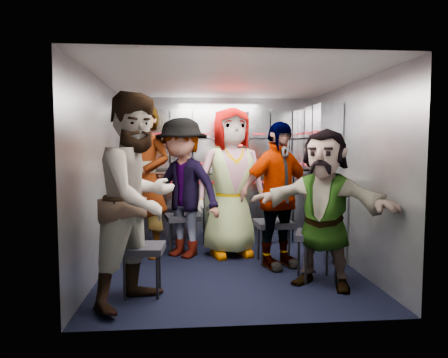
{
  "coord_description": "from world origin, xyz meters",
  "views": [
    {
      "loc": [
        -0.44,
        -4.45,
        1.37
      ],
      "look_at": [
        -0.03,
        0.35,
        0.99
      ],
      "focal_mm": 32.0,
      "sensor_mm": 36.0,
      "label": 1
    }
  ],
  "objects": [
    {
      "name": "floor",
      "position": [
        0.0,
        0.0,
        0.0
      ],
      "size": [
        3.0,
        3.0,
        0.0
      ],
      "primitive_type": "plane",
      "color": "black",
      "rests_on": "ground"
    },
    {
      "name": "wall_back",
      "position": [
        0.0,
        1.5,
        1.05
      ],
      "size": [
        2.8,
        0.04,
        2.1
      ],
      "primitive_type": "cube",
      "color": "gray",
      "rests_on": "ground"
    },
    {
      "name": "wall_left",
      "position": [
        -1.4,
        0.0,
        1.05
      ],
      "size": [
        0.04,
        3.0,
        2.1
      ],
      "primitive_type": "cube",
      "color": "gray",
      "rests_on": "ground"
    },
    {
      "name": "wall_right",
      "position": [
        1.4,
        0.0,
        1.05
      ],
      "size": [
        0.04,
        3.0,
        2.1
      ],
      "primitive_type": "cube",
      "color": "gray",
      "rests_on": "ground"
    },
    {
      "name": "ceiling",
      "position": [
        0.0,
        0.0,
        2.1
      ],
      "size": [
        2.8,
        3.0,
        0.02
      ],
      "primitive_type": "cube",
      "color": "silver",
      "rests_on": "wall_back"
    },
    {
      "name": "cart_bank_back",
      "position": [
        0.0,
        1.29,
        0.49
      ],
      "size": [
        2.68,
        0.38,
        0.99
      ],
      "primitive_type": "cube",
      "color": "#9498A3",
      "rests_on": "ground"
    },
    {
      "name": "cart_bank_left",
      "position": [
        -1.19,
        0.56,
        0.49
      ],
      "size": [
        0.38,
        0.76,
        0.99
      ],
      "primitive_type": "cube",
      "color": "#9498A3",
      "rests_on": "ground"
    },
    {
      "name": "counter",
      "position": [
        0.0,
        1.29,
        1.01
      ],
      "size": [
        2.68,
        0.42,
        0.03
      ],
      "primitive_type": "cube",
      "color": "#ADB0B4",
      "rests_on": "cart_bank_back"
    },
    {
      "name": "locker_bank_back",
      "position": [
        0.0,
        1.35,
        1.49
      ],
      "size": [
        2.68,
        0.28,
        0.82
      ],
      "primitive_type": "cube",
      "color": "#9498A3",
      "rests_on": "wall_back"
    },
    {
      "name": "locker_bank_right",
      "position": [
        1.25,
        0.7,
        1.49
      ],
      "size": [
        0.28,
        1.0,
        0.82
      ],
      "primitive_type": "cube",
      "color": "#9498A3",
      "rests_on": "wall_right"
    },
    {
      "name": "right_cabinet",
      "position": [
        1.25,
        0.6,
        0.5
      ],
      "size": [
        0.28,
        1.2,
        1.0
      ],
      "primitive_type": "cube",
      "color": "#9498A3",
      "rests_on": "ground"
    },
    {
      "name": "coffee_niche",
      "position": [
        0.18,
        1.41,
        1.47
      ],
      "size": [
        0.46,
        0.16,
        0.84
      ],
      "primitive_type": null,
      "color": "black",
      "rests_on": "wall_back"
    },
    {
      "name": "red_latch_strip",
      "position": [
        0.0,
        1.09,
        0.88
      ],
      "size": [
        2.6,
        0.02,
        0.03
      ],
      "primitive_type": "cube",
      "color": "maroon",
      "rests_on": "cart_bank_back"
    },
    {
      "name": "jump_seat_near_left",
      "position": [
        -0.88,
        -0.78,
        0.42
      ],
      "size": [
        0.42,
        0.4,
        0.47
      ],
      "rotation": [
        0.0,
        0.0,
        -0.06
      ],
      "color": "black",
      "rests_on": "ground"
    },
    {
      "name": "jump_seat_mid_left",
      "position": [
        -0.54,
        0.7,
        0.44
      ],
      "size": [
        0.49,
        0.47,
        0.5
      ],
      "rotation": [
        0.0,
        0.0,
        0.2
      ],
      "color": "black",
      "rests_on": "ground"
    },
    {
      "name": "jump_seat_center",
      "position": [
        0.07,
        0.71,
        0.44
      ],
      "size": [
        0.55,
        0.54,
        0.5
      ],
      "rotation": [
        0.0,
        0.0,
        0.43
      ],
      "color": "black",
      "rests_on": "ground"
    },
    {
      "name": "jump_seat_mid_right",
      "position": [
        0.54,
        0.15,
        0.44
      ],
      "size": [
        0.44,
        0.42,
        0.5
      ],
      "rotation": [
        0.0,
        0.0,
        0.06
      ],
      "color": "black",
      "rests_on": "ground"
    },
    {
      "name": "jump_seat_near_right",
      "position": [
        0.86,
        -0.51,
        0.44
      ],
      "size": [
        0.53,
        0.51,
        0.5
      ],
      "rotation": [
        0.0,
        0.0,
        -0.34
      ],
      "color": "black",
      "rests_on": "ground"
    },
    {
      "name": "attendant_standing",
      "position": [
        -1.0,
        0.57,
        0.95
      ],
      "size": [
        0.83,
        0.75,
        1.91
      ],
      "primitive_type": "imported",
      "rotation": [
        0.0,
        0.0,
        -0.56
      ],
      "color": "black",
      "rests_on": "ground"
    },
    {
      "name": "attendant_arc_a",
      "position": [
        -0.88,
        -0.96,
        0.92
      ],
      "size": [
        1.07,
        1.13,
        1.84
      ],
      "primitive_type": "imported",
      "rotation": [
        0.0,
        0.0,
        0.99
      ],
      "color": "black",
      "rests_on": "ground"
    },
    {
      "name": "attendant_arc_b",
      "position": [
        -0.54,
        0.52,
        0.87
      ],
      "size": [
        1.28,
        1.18,
        1.73
      ],
      "primitive_type": "imported",
      "rotation": [
        0.0,
        0.0,
        -0.64
      ],
      "color": "black",
      "rests_on": "ground"
    },
    {
      "name": "attendant_arc_c",
      "position": [
        0.07,
        0.53,
        0.93
      ],
      "size": [
        1.01,
        0.76,
        1.86
      ],
      "primitive_type": "imported",
      "rotation": [
        0.0,
        0.0,
        0.2
      ],
      "color": "black",
      "rests_on": "ground"
    },
    {
      "name": "attendant_arc_d",
      "position": [
        0.54,
        -0.03,
        0.83
      ],
      "size": [
        1.05,
        0.78,
        1.66
      ],
      "primitive_type": "imported",
      "rotation": [
        0.0,
        0.0,
        0.44
      ],
      "color": "black",
      "rests_on": "ground"
    },
    {
      "name": "attendant_arc_e",
      "position": [
        0.86,
        -0.69,
        0.78
      ],
      "size": [
        1.45,
        1.19,
        1.56
      ],
      "primitive_type": "imported",
      "rotation": [
        0.0,
        0.0,
        -0.6
      ],
      "color": "black",
      "rests_on": "ground"
    },
    {
      "name": "bottle_left",
      "position": [
        -0.51,
        1.24,
        1.17
      ],
      "size": [
        0.07,
        0.07,
        0.27
      ],
      "primitive_type": "cylinder",
      "color": "white",
      "rests_on": "counter"
    },
    {
      "name": "bottle_mid",
      "position": [
        -0.13,
        1.24,
        1.17
      ],
      "size": [
        0.07,
        0.07,
        0.28
      ],
      "primitive_type": "cylinder",
      "color": "white",
      "rests_on": "counter"
    },
    {
      "name": "bottle_right",
      "position": [
        1.04,
        1.24,
        1.15
      ],
      "size": [
        0.06,
        0.06,
        0.25
      ],
      "primitive_type": "cylinder",
      "color": "white",
      "rests_on": "counter"
    },
    {
      "name": "cup_left",
      "position": [
        -1.21,
        1.23,
        1.08
      ],
      "size": [
        0.07,
        0.07,
        0.11
      ],
      "primitive_type": "cylinder",
      "color": "tan",
      "rests_on": "counter"
    },
    {
      "name": "cup_right",
      "position": [
        0.62,
        1.23,
        1.08
      ],
      "size": [
        0.08,
        0.08,
        0.11
      ],
      "primitive_type": "cylinder",
      "color": "tan",
      "rests_on": "counter"
    }
  ]
}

